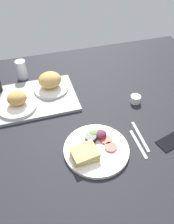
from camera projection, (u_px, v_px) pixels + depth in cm
name	position (u px, v px, depth cm)	size (l,w,h in cm)	color
ground_plane	(85.00, 125.00, 115.39)	(190.00, 150.00, 3.00)	black
serving_tray	(35.00, 98.00, 126.87)	(45.00, 33.00, 1.60)	gray
bread_plate_near	(17.00, 102.00, 119.14)	(20.92, 20.92, 8.46)	white
bread_plate_far	(50.00, 82.00, 129.26)	(19.75, 19.75, 10.31)	white
plate_with_salad	(94.00, 148.00, 100.53)	(29.16, 29.16, 5.40)	white
drinking_glass	(22.00, 70.00, 138.94)	(6.17, 6.17, 11.78)	silver
espresso_cup	(135.00, 99.00, 124.64)	(5.60, 5.60, 4.00)	silver
fork	(138.00, 144.00, 104.14)	(17.00, 1.40, 0.50)	#B7B7BC
knife	(140.00, 136.00, 107.56)	(19.00, 1.40, 0.50)	#B7B7BC
cell_phone	(172.00, 141.00, 105.13)	(14.40, 7.20, 0.80)	black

